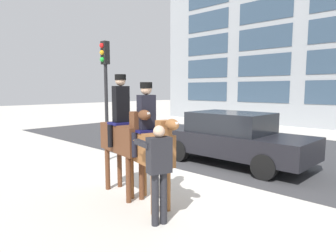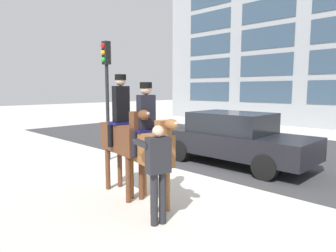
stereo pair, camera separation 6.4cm
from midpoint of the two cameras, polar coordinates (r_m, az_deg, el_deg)
name	(u,v)px [view 1 (the left image)]	position (r m, az deg, el deg)	size (l,w,h in m)	color
ground_plane	(191,179)	(7.91, 4.16, -10.07)	(80.00, 80.00, 0.00)	beige
road_surface	(272,152)	(11.85, 19.12, -4.64)	(25.97, 8.50, 0.01)	#38383A
mounted_horse_lead	(124,134)	(6.57, -8.71, -1.59)	(1.85, 0.68, 2.64)	#59331E
mounted_horse_companion	(149,143)	(5.94, -3.95, -3.33)	(1.78, 0.76, 2.46)	brown
pedestrian_bystander	(158,167)	(5.12, -2.22, -7.74)	(0.90, 0.45, 1.73)	#232328
street_car_near_lane	(232,138)	(9.48, 11.99, -2.18)	(4.72, 1.97, 1.61)	black
traffic_light	(105,81)	(9.92, -12.01, 8.36)	(0.24, 0.29, 3.83)	black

